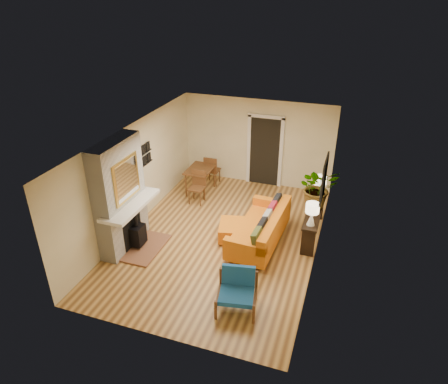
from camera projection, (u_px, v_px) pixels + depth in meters
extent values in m
plane|color=tan|center=(221.00, 237.00, 9.72)|extent=(6.50, 6.50, 0.00)
plane|color=white|center=(221.00, 136.00, 8.51)|extent=(6.50, 6.50, 0.00)
plane|color=#FBEDC4|center=(257.00, 142.00, 11.84)|extent=(4.50, 0.00, 4.50)
plane|color=#FBEDC4|center=(154.00, 278.00, 6.39)|extent=(4.50, 0.00, 4.50)
plane|color=#FBEDC4|center=(134.00, 176.00, 9.76)|extent=(0.00, 6.50, 6.50)
plane|color=#FBEDC4|center=(321.00, 206.00, 8.47)|extent=(0.00, 6.50, 6.50)
cube|color=black|center=(265.00, 152.00, 11.86)|extent=(0.88, 0.06, 2.10)
cube|color=white|center=(249.00, 150.00, 11.99)|extent=(0.10, 0.08, 2.18)
cube|color=white|center=(281.00, 154.00, 11.71)|extent=(0.10, 0.08, 2.18)
cube|color=white|center=(267.00, 116.00, 11.35)|extent=(1.08, 0.08, 0.10)
cube|color=black|center=(324.00, 179.00, 8.60)|extent=(0.04, 0.85, 0.95)
cube|color=slate|center=(323.00, 179.00, 8.61)|extent=(0.01, 0.70, 0.80)
cube|color=black|center=(143.00, 167.00, 9.98)|extent=(0.06, 0.95, 0.02)
cube|color=black|center=(141.00, 155.00, 9.85)|extent=(0.06, 0.95, 0.02)
cube|color=white|center=(117.00, 173.00, 8.60)|extent=(0.42, 1.50, 1.48)
cube|color=white|center=(124.00, 224.00, 9.20)|extent=(0.42, 1.50, 1.12)
cube|color=white|center=(131.00, 205.00, 8.87)|extent=(0.60, 1.68, 0.08)
cube|color=black|center=(132.00, 230.00, 9.19)|extent=(0.03, 0.72, 0.78)
cube|color=brown|center=(145.00, 248.00, 9.31)|extent=(0.75, 1.30, 0.04)
cube|color=black|center=(137.00, 235.00, 9.21)|extent=(0.30, 0.36, 0.48)
cylinder|color=black|center=(135.00, 218.00, 9.01)|extent=(0.10, 0.10, 0.40)
cube|color=gold|center=(126.00, 179.00, 8.59)|extent=(0.04, 0.95, 0.95)
cube|color=silver|center=(127.00, 179.00, 8.58)|extent=(0.01, 0.82, 0.82)
cylinder|color=silver|center=(229.00, 260.00, 8.84)|extent=(0.04, 0.04, 0.11)
cylinder|color=silver|center=(261.00, 268.00, 8.60)|extent=(0.04, 0.04, 0.11)
cylinder|color=silver|center=(257.00, 217.00, 10.47)|extent=(0.04, 0.04, 0.11)
cylinder|color=silver|center=(284.00, 223.00, 10.22)|extent=(0.04, 0.04, 0.11)
cube|color=orange|center=(259.00, 232.00, 9.43)|extent=(1.08, 2.28, 0.32)
cube|color=orange|center=(275.00, 223.00, 9.15)|extent=(0.34, 2.24, 0.37)
cube|color=orange|center=(245.00, 247.00, 8.47)|extent=(0.97, 0.24, 0.21)
cube|color=orange|center=(272.00, 203.00, 10.15)|extent=(0.97, 0.24, 0.21)
cube|color=#474F21|center=(258.00, 240.00, 8.48)|extent=(0.24, 0.44, 0.44)
cube|color=black|center=(264.00, 229.00, 8.83)|extent=(0.24, 0.44, 0.44)
cube|color=#9A9995|center=(269.00, 220.00, 9.18)|extent=(0.24, 0.44, 0.44)
cube|color=maroon|center=(273.00, 212.00, 9.48)|extent=(0.24, 0.44, 0.44)
cube|color=black|center=(278.00, 204.00, 9.83)|extent=(0.24, 0.44, 0.44)
cylinder|color=silver|center=(221.00, 244.00, 9.42)|extent=(0.05, 0.05, 0.06)
cylinder|color=silver|center=(249.00, 246.00, 9.36)|extent=(0.05, 0.05, 0.06)
cylinder|color=silver|center=(224.00, 229.00, 9.98)|extent=(0.05, 0.05, 0.06)
cylinder|color=silver|center=(250.00, 231.00, 9.93)|extent=(0.05, 0.05, 0.06)
cube|color=orange|center=(236.00, 230.00, 9.58)|extent=(0.95, 0.95, 0.34)
cube|color=brown|center=(218.00, 295.00, 7.51)|extent=(0.18, 0.72, 0.05)
cube|color=brown|center=(216.00, 310.00, 7.26)|extent=(0.06, 0.06, 0.42)
cube|color=brown|center=(221.00, 282.00, 7.76)|extent=(0.06, 0.06, 0.67)
cube|color=brown|center=(255.00, 299.00, 7.42)|extent=(0.18, 0.72, 0.05)
cube|color=brown|center=(254.00, 314.00, 7.18)|extent=(0.06, 0.06, 0.42)
cube|color=brown|center=(256.00, 285.00, 7.67)|extent=(0.06, 0.06, 0.67)
cube|color=#1A559E|center=(237.00, 294.00, 7.43)|extent=(0.73, 0.70, 0.10)
cube|color=#1A559E|center=(239.00, 275.00, 7.58)|extent=(0.65, 0.28, 0.40)
cube|color=brown|center=(200.00, 169.00, 11.51)|extent=(0.69, 0.99, 0.04)
cylinder|color=brown|center=(186.00, 186.00, 11.41)|extent=(0.04, 0.04, 0.71)
cylinder|color=brown|center=(204.00, 189.00, 11.25)|extent=(0.04, 0.04, 0.71)
cylinder|color=brown|center=(197.00, 174.00, 12.12)|extent=(0.04, 0.04, 0.71)
cylinder|color=brown|center=(214.00, 176.00, 11.96)|extent=(0.04, 0.04, 0.71)
cube|color=brown|center=(197.00, 188.00, 11.06)|extent=(0.42, 0.42, 0.04)
cube|color=brown|center=(199.00, 177.00, 11.11)|extent=(0.41, 0.04, 0.45)
cylinder|color=brown|center=(189.00, 197.00, 11.07)|extent=(0.03, 0.03, 0.43)
cylinder|color=brown|center=(200.00, 199.00, 10.98)|extent=(0.03, 0.03, 0.43)
cylinder|color=brown|center=(194.00, 192.00, 11.36)|extent=(0.03, 0.03, 0.43)
cylinder|color=brown|center=(205.00, 194.00, 11.26)|extent=(0.03, 0.03, 0.43)
cube|color=brown|center=(213.00, 170.00, 12.14)|extent=(0.42, 0.42, 0.04)
cube|color=brown|center=(210.00, 165.00, 11.86)|extent=(0.41, 0.04, 0.45)
cylinder|color=brown|center=(206.00, 178.00, 12.15)|extent=(0.03, 0.03, 0.43)
cylinder|color=brown|center=(216.00, 180.00, 12.06)|extent=(0.03, 0.03, 0.43)
cylinder|color=brown|center=(209.00, 174.00, 12.43)|extent=(0.03, 0.03, 0.43)
cylinder|color=brown|center=(220.00, 175.00, 12.34)|extent=(0.03, 0.03, 0.43)
cube|color=black|center=(314.00, 211.00, 9.46)|extent=(0.34, 1.85, 0.05)
cube|color=black|center=(308.00, 243.00, 8.92)|extent=(0.30, 0.04, 0.68)
cube|color=black|center=(317.00, 207.00, 10.34)|extent=(0.30, 0.04, 0.68)
cone|color=white|center=(311.00, 219.00, 8.81)|extent=(0.18, 0.18, 0.30)
cylinder|color=white|center=(312.00, 212.00, 8.72)|extent=(0.03, 0.03, 0.06)
cylinder|color=#FFEABF|center=(313.00, 208.00, 8.68)|extent=(0.30, 0.30, 0.22)
cone|color=white|center=(319.00, 190.00, 10.03)|extent=(0.18, 0.18, 0.30)
cylinder|color=white|center=(320.00, 184.00, 9.94)|extent=(0.03, 0.03, 0.06)
cylinder|color=#FFEABF|center=(321.00, 180.00, 9.90)|extent=(0.30, 0.30, 0.22)
imported|color=#1E5919|center=(318.00, 187.00, 9.40)|extent=(1.15, 1.09, 1.00)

